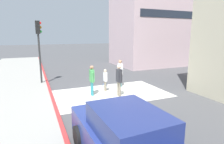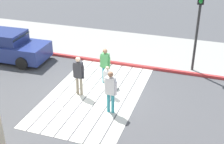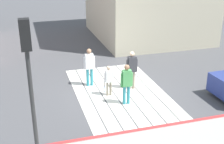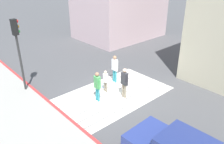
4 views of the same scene
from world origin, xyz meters
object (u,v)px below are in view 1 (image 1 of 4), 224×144
pedestrian_adult_trailing (120,71)px  pedestrian_child_with_racket (105,79)px  traffic_light_corner (39,40)px  pedestrian_adult_lead (119,78)px  car_parked_near_curb (126,140)px  pedestrian_adult_side (92,78)px

pedestrian_adult_trailing → pedestrian_child_with_racket: bearing=-155.8°
traffic_light_corner → pedestrian_adult_lead: size_ratio=2.40×
pedestrian_adult_lead → pedestrian_adult_trailing: pedestrian_adult_trailing is taller
car_parked_near_curb → traffic_light_corner: size_ratio=1.03×
pedestrian_adult_side → pedestrian_child_with_racket: 1.09m
pedestrian_adult_trailing → pedestrian_child_with_racket: (-1.24, -0.55, -0.27)m
pedestrian_child_with_racket → pedestrian_adult_side: bearing=-154.3°
pedestrian_adult_trailing → car_parked_near_curb: bearing=-114.1°
pedestrian_adult_lead → traffic_light_corner: bearing=130.8°
pedestrian_adult_trailing → traffic_light_corner: bearing=150.1°
car_parked_near_curb → pedestrian_adult_lead: size_ratio=2.47×
pedestrian_adult_lead → pedestrian_child_with_racket: pedestrian_adult_lead is taller
pedestrian_adult_lead → pedestrian_adult_trailing: bearing=63.2°
car_parked_near_curb → pedestrian_adult_side: bearing=81.4°
traffic_light_corner → pedestrian_adult_side: bearing=-56.3°
pedestrian_adult_side → pedestrian_child_with_racket: pedestrian_adult_side is taller
pedestrian_adult_trailing → pedestrian_child_with_racket: size_ratio=1.31×
pedestrian_adult_lead → pedestrian_adult_trailing: size_ratio=0.99×
pedestrian_adult_trailing → pedestrian_adult_lead: bearing=-116.8°
traffic_light_corner → pedestrian_child_with_racket: bearing=-43.3°
car_parked_near_curb → pedestrian_child_with_racket: bearing=73.7°
pedestrian_adult_trailing → pedestrian_adult_side: size_ratio=1.04×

